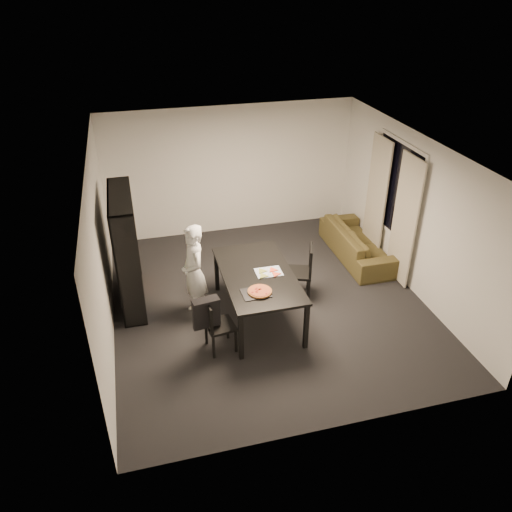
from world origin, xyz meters
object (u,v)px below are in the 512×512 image
object	(u,v)px
chair_right	(303,268)
pepperoni_pizza	(260,291)
sofa	(358,242)
dining_table	(258,277)
person	(194,272)
baking_tray	(256,293)
bookshelf	(127,250)
chair_left	(215,323)

from	to	relation	value
chair_right	pepperoni_pizza	xyz separation A→B (m)	(-0.98, -0.86, 0.28)
pepperoni_pizza	sofa	distance (m)	3.12
dining_table	person	xyz separation A→B (m)	(-0.93, 0.31, 0.05)
dining_table	pepperoni_pizza	distance (m)	0.53
baking_tray	pepperoni_pizza	bearing A→B (deg)	1.89
dining_table	chair_right	distance (m)	0.96
bookshelf	sofa	size ratio (longest dim) A/B	0.95
person	pepperoni_pizza	xyz separation A→B (m)	(0.83, -0.82, 0.04)
bookshelf	person	xyz separation A→B (m)	(0.96, -0.64, -0.17)
person	sofa	xyz separation A→B (m)	(3.26, 1.05, -0.49)
dining_table	chair_left	bearing A→B (deg)	-142.12
person	sofa	world-z (taller)	person
bookshelf	baking_tray	bearing A→B (deg)	-40.29
chair_left	sofa	distance (m)	3.70
chair_left	baking_tray	bearing A→B (deg)	-88.98
person	dining_table	bearing A→B (deg)	62.30
bookshelf	chair_left	xyz separation A→B (m)	(1.10, -1.57, -0.47)
baking_tray	pepperoni_pizza	distance (m)	0.06
baking_tray	sofa	world-z (taller)	baking_tray
chair_left	chair_right	bearing A→B (deg)	-68.26
bookshelf	dining_table	world-z (taller)	bookshelf
bookshelf	pepperoni_pizza	size ratio (longest dim) A/B	5.43
bookshelf	chair_right	distance (m)	2.86
chair_right	sofa	xyz separation A→B (m)	(1.46, 1.01, -0.25)
dining_table	bookshelf	bearing A→B (deg)	153.22
bookshelf	person	distance (m)	1.17
sofa	dining_table	bearing A→B (deg)	120.26
pepperoni_pizza	sofa	world-z (taller)	pepperoni_pizza
chair_left	sofa	xyz separation A→B (m)	(3.12, 1.98, -0.19)
dining_table	chair_right	size ratio (longest dim) A/B	2.01
bookshelf	chair_right	size ratio (longest dim) A/B	1.99
dining_table	sofa	distance (m)	2.73
sofa	bookshelf	bearing A→B (deg)	95.50
bookshelf	chair_left	world-z (taller)	bookshelf
dining_table	sofa	size ratio (longest dim) A/B	0.95
baking_tray	pepperoni_pizza	size ratio (longest dim) A/B	1.14
chair_right	person	xyz separation A→B (m)	(-1.80, -0.05, 0.24)
chair_left	baking_tray	xyz separation A→B (m)	(0.63, 0.11, 0.32)
bookshelf	baking_tray	distance (m)	2.27
chair_right	sofa	bearing A→B (deg)	144.60
bookshelf	chair_left	bearing A→B (deg)	-55.07
person	chair_left	bearing A→B (deg)	-0.86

